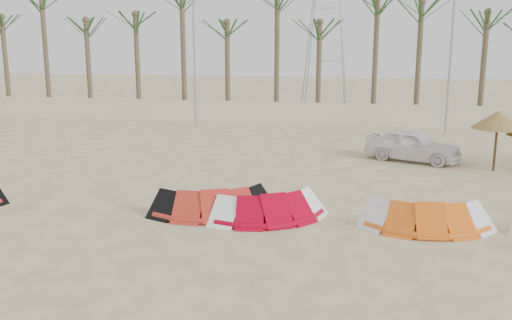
% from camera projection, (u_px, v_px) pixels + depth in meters
% --- Properties ---
extents(ground, '(120.00, 120.00, 0.00)m').
position_uv_depth(ground, '(211.00, 271.00, 13.05)').
color(ground, beige).
rests_on(ground, ground).
extents(boundary_wall, '(60.00, 0.30, 1.30)m').
position_uv_depth(boundary_wall, '(302.00, 114.00, 34.07)').
color(boundary_wall, beige).
rests_on(boundary_wall, ground).
extents(palm_line, '(52.00, 4.00, 7.70)m').
position_uv_depth(palm_line, '(317.00, 14.00, 34.15)').
color(palm_line, brown).
rests_on(palm_line, ground).
extents(lamp_b, '(1.25, 0.14, 11.00)m').
position_uv_depth(lamp_b, '(194.00, 26.00, 32.03)').
color(lamp_b, '#A5A8AD').
rests_on(lamp_b, ground).
extents(lamp_c, '(1.25, 0.14, 11.00)m').
position_uv_depth(lamp_c, '(454.00, 25.00, 29.69)').
color(lamp_c, '#A5A8AD').
rests_on(lamp_c, ground).
extents(pylon, '(3.00, 3.00, 14.00)m').
position_uv_depth(pylon, '(324.00, 112.00, 39.82)').
color(pylon, '#A5A8AD').
rests_on(pylon, ground).
extents(kite_red_mid, '(4.04, 2.61, 0.90)m').
position_uv_depth(kite_red_mid, '(216.00, 198.00, 17.36)').
color(kite_red_mid, '#AF291C').
rests_on(kite_red_mid, ground).
extents(kite_red_right, '(3.93, 2.84, 0.90)m').
position_uv_depth(kite_red_right, '(271.00, 203.00, 16.86)').
color(kite_red_right, '#A40018').
rests_on(kite_red_right, ground).
extents(kite_orange, '(3.59, 1.70, 0.90)m').
position_uv_depth(kite_orange, '(426.00, 212.00, 16.04)').
color(kite_orange, '#DE5E13').
rests_on(kite_orange, ground).
extents(parasol_left, '(1.98, 1.98, 2.41)m').
position_uv_depth(parasol_left, '(498.00, 120.00, 22.13)').
color(parasol_left, '#4C331E').
rests_on(parasol_left, ground).
extents(car, '(4.28, 3.04, 1.35)m').
position_uv_depth(car, '(413.00, 145.00, 24.27)').
color(car, white).
rests_on(car, ground).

